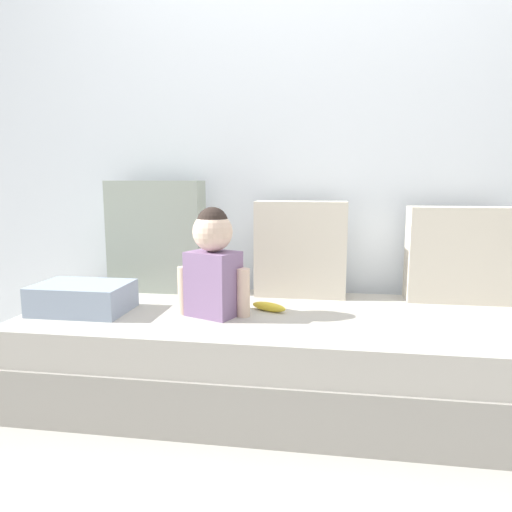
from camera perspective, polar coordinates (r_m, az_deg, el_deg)
The scene contains 9 objects.
ground_plane at distance 2.19m, azimuth 4.67°, elevation -16.77°, with size 12.00×12.00×0.00m, color #B2ADA3.
back_wall at distance 2.56m, azimuth 6.01°, elevation 16.15°, with size 5.62×0.10×2.54m, color silver.
couch at distance 2.11m, azimuth 4.74°, elevation -12.12°, with size 2.42×0.87×0.39m.
throw_pillow_left at distance 2.48m, azimuth -12.07°, elevation 2.36°, with size 0.49×0.16×0.57m, color #99A393.
throw_pillow_center at distance 2.33m, azimuth 5.47°, elevation 0.86°, with size 0.45×0.16×0.47m, color beige.
throw_pillow_right at distance 2.41m, azimuth 23.54°, elevation 0.16°, with size 0.47×0.16×0.45m, color beige.
toddler at distance 1.98m, azimuth -5.28°, elevation -0.70°, with size 0.32×0.22×0.46m.
banana at distance 2.08m, azimuth 1.59°, elevation -6.22°, with size 0.17×0.04×0.04m, color yellow.
folded_blanket at distance 2.20m, azimuth -20.42°, elevation -4.79°, with size 0.40×0.28×0.13m, color #8E9EB2.
Camera 1 is at (0.13, -1.97, 0.95)m, focal length 32.69 mm.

